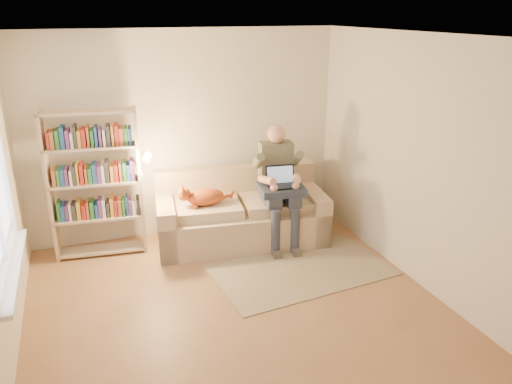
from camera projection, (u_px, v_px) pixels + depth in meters
name	position (u px, v px, depth m)	size (l,w,h in m)	color
floor	(243.00, 319.00, 4.81)	(4.50, 4.50, 0.00)	#8A603E
ceiling	(241.00, 37.00, 3.91)	(4.00, 4.50, 0.02)	white
wall_right	(431.00, 168.00, 5.01)	(0.02, 4.50, 2.60)	silver
wall_back	(185.00, 135.00, 6.34)	(4.00, 0.02, 2.60)	silver
wall_front	(393.00, 345.00, 2.38)	(4.00, 0.02, 2.60)	silver
sofa	(241.00, 216.00, 6.36)	(2.20, 1.21, 0.89)	tan
person	(278.00, 179.00, 6.13)	(0.48, 0.70, 1.49)	#6C6F5A
cat	(201.00, 197.00, 6.01)	(0.70, 0.30, 0.25)	orange
blanket	(282.00, 189.00, 6.03)	(0.53, 0.43, 0.09)	#263043
laptop	(282.00, 181.00, 6.00)	(0.38, 0.31, 0.31)	black
bookshelf	(95.00, 177.00, 5.77)	(1.17, 0.45, 1.77)	#BAA78D
rug	(301.00, 270.00, 5.69)	(1.96, 1.16, 0.01)	gray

